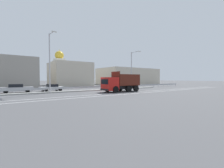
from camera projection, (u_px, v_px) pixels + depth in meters
ground_plane at (102, 92)px, 25.40m from camera, size 320.00×320.00×0.00m
lane_strip_0 at (128, 92)px, 24.04m from camera, size 58.35×0.16×0.01m
lane_strip_1 at (136, 93)px, 22.56m from camera, size 58.35×0.16×0.01m
median_island at (94, 90)px, 27.65m from camera, size 32.09×1.10×0.18m
median_guardrail at (91, 87)px, 28.72m from camera, size 58.35×0.09×0.78m
dump_truck at (117, 84)px, 24.97m from camera, size 6.80×2.90×3.39m
median_road_sign at (125, 83)px, 31.93m from camera, size 0.75×0.16×2.39m
street_lamp_1 at (50, 60)px, 22.76m from camera, size 0.72×2.29×9.10m
street_lamp_2 at (132, 68)px, 32.83m from camera, size 0.71×2.71×8.08m
parked_car_2 at (17, 88)px, 23.26m from camera, size 4.58×2.03×1.38m
parked_car_3 at (52, 88)px, 26.17m from camera, size 3.88×2.11×1.27m
background_building_0 at (4, 73)px, 35.97m from camera, size 13.78×11.04×7.37m
background_building_1 at (70, 74)px, 47.28m from camera, size 11.37×11.25×7.21m
background_building_2 at (128, 76)px, 61.24m from camera, size 23.03×13.64×6.26m
church_tower at (59, 68)px, 55.53m from camera, size 3.60×3.60×13.36m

